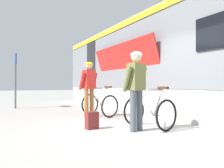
{
  "coord_description": "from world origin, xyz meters",
  "views": [
    {
      "loc": [
        -2.79,
        -4.36,
        1.02
      ],
      "look_at": [
        0.32,
        1.56,
        1.05
      ],
      "focal_mm": 35.29,
      "sensor_mm": 36.0,
      "label": 1
    }
  ],
  "objects_px": {
    "cyclist_far_in_olive": "(136,83)",
    "platform_sign_post": "(15,71)",
    "bicycle_near_white": "(100,104)",
    "backpack_on_platform": "(92,120)",
    "bicycle_far_silver": "(149,111)",
    "cyclist_near_in_red": "(89,84)",
    "water_bottle_near_the_bikes": "(139,118)"
  },
  "relations": [
    {
      "from": "cyclist_near_in_red",
      "to": "backpack_on_platform",
      "type": "height_order",
      "value": "cyclist_near_in_red"
    },
    {
      "from": "water_bottle_near_the_bikes",
      "to": "platform_sign_post",
      "type": "height_order",
      "value": "platform_sign_post"
    },
    {
      "from": "cyclist_near_in_red",
      "to": "bicycle_near_white",
      "type": "distance_m",
      "value": 0.75
    },
    {
      "from": "bicycle_far_silver",
      "to": "backpack_on_platform",
      "type": "height_order",
      "value": "bicycle_far_silver"
    },
    {
      "from": "bicycle_far_silver",
      "to": "platform_sign_post",
      "type": "bearing_deg",
      "value": 111.65
    },
    {
      "from": "cyclist_near_in_red",
      "to": "bicycle_near_white",
      "type": "bearing_deg",
      "value": -2.54
    },
    {
      "from": "cyclist_far_in_olive",
      "to": "water_bottle_near_the_bikes",
      "type": "xyz_separation_m",
      "value": [
        0.75,
        0.99,
        -0.95
      ]
    },
    {
      "from": "cyclist_far_in_olive",
      "to": "platform_sign_post",
      "type": "bearing_deg",
      "value": 107.53
    },
    {
      "from": "bicycle_far_silver",
      "to": "backpack_on_platform",
      "type": "xyz_separation_m",
      "value": [
        -1.25,
        0.52,
        -0.2
      ]
    },
    {
      "from": "cyclist_far_in_olive",
      "to": "platform_sign_post",
      "type": "height_order",
      "value": "platform_sign_post"
    },
    {
      "from": "cyclist_near_in_red",
      "to": "water_bottle_near_the_bikes",
      "type": "height_order",
      "value": "cyclist_near_in_red"
    },
    {
      "from": "cyclist_near_in_red",
      "to": "backpack_on_platform",
      "type": "bearing_deg",
      "value": -109.76
    },
    {
      "from": "bicycle_near_white",
      "to": "backpack_on_platform",
      "type": "relative_size",
      "value": 3.05
    },
    {
      "from": "platform_sign_post",
      "to": "water_bottle_near_the_bikes",
      "type": "bearing_deg",
      "value": -62.89
    },
    {
      "from": "cyclist_far_in_olive",
      "to": "bicycle_far_silver",
      "type": "bearing_deg",
      "value": 16.27
    },
    {
      "from": "bicycle_far_silver",
      "to": "cyclist_near_in_red",
      "type": "bearing_deg",
      "value": 103.8
    },
    {
      "from": "backpack_on_platform",
      "to": "water_bottle_near_the_bikes",
      "type": "height_order",
      "value": "backpack_on_platform"
    },
    {
      "from": "bicycle_near_white",
      "to": "backpack_on_platform",
      "type": "xyz_separation_m",
      "value": [
        -1.03,
        -1.84,
        -0.2
      ]
    },
    {
      "from": "cyclist_near_in_red",
      "to": "water_bottle_near_the_bikes",
      "type": "bearing_deg",
      "value": -60.41
    },
    {
      "from": "bicycle_near_white",
      "to": "bicycle_far_silver",
      "type": "height_order",
      "value": "same"
    },
    {
      "from": "bicycle_far_silver",
      "to": "platform_sign_post",
      "type": "xyz_separation_m",
      "value": [
        -2.48,
        6.24,
        1.22
      ]
    },
    {
      "from": "cyclist_far_in_olive",
      "to": "bicycle_far_silver",
      "type": "distance_m",
      "value": 0.81
    },
    {
      "from": "cyclist_near_in_red",
      "to": "water_bottle_near_the_bikes",
      "type": "xyz_separation_m",
      "value": [
        0.87,
        -1.52,
        -0.95
      ]
    },
    {
      "from": "cyclist_near_in_red",
      "to": "backpack_on_platform",
      "type": "relative_size",
      "value": 4.4
    },
    {
      "from": "backpack_on_platform",
      "to": "cyclist_near_in_red",
      "type": "bearing_deg",
      "value": 64.94
    },
    {
      "from": "cyclist_far_in_olive",
      "to": "bicycle_far_silver",
      "type": "height_order",
      "value": "cyclist_far_in_olive"
    },
    {
      "from": "cyclist_near_in_red",
      "to": "water_bottle_near_the_bikes",
      "type": "relative_size",
      "value": 8.33
    },
    {
      "from": "cyclist_near_in_red",
      "to": "bicycle_far_silver",
      "type": "distance_m",
      "value": 2.53
    },
    {
      "from": "cyclist_near_in_red",
      "to": "bicycle_far_silver",
      "type": "bearing_deg",
      "value": -76.2
    },
    {
      "from": "backpack_on_platform",
      "to": "platform_sign_post",
      "type": "xyz_separation_m",
      "value": [
        -1.23,
        5.72,
        1.42
      ]
    },
    {
      "from": "cyclist_far_in_olive",
      "to": "water_bottle_near_the_bikes",
      "type": "distance_m",
      "value": 1.56
    },
    {
      "from": "backpack_on_platform",
      "to": "cyclist_far_in_olive",
      "type": "bearing_deg",
      "value": -45.26
    }
  ]
}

